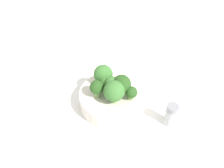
{
  "coord_description": "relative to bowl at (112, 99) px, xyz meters",
  "views": [
    {
      "loc": [
        -0.42,
        -0.09,
        0.5
      ],
      "look_at": [
        0.0,
        0.0,
        0.08
      ],
      "focal_mm": 35.0,
      "sensor_mm": 36.0,
      "label": 1
    }
  ],
  "objects": [
    {
      "name": "broccoli_floret_3",
      "position": [
        -0.0,
        -0.03,
        0.06
      ],
      "size": [
        0.05,
        0.05,
        0.07
      ],
      "color": "#84AD66",
      "rests_on": "bowl"
    },
    {
      "name": "broccoli_floret_2",
      "position": [
        0.04,
        0.03,
        0.06
      ],
      "size": [
        0.06,
        0.06,
        0.06
      ],
      "color": "#7A9E5B",
      "rests_on": "bowl"
    },
    {
      "name": "almond_crumb_1",
      "position": [
        -0.03,
        -0.16,
        -0.02
      ],
      "size": [
        0.01,
        0.01,
        0.01
      ],
      "primitive_type": "cube",
      "rotation": [
        0.0,
        0.0,
        3.26
      ],
      "color": "olive",
      "rests_on": "ground_plane"
    },
    {
      "name": "broccoli_floret_4",
      "position": [
        -0.03,
        -0.01,
        0.06
      ],
      "size": [
        0.06,
        0.06,
        0.07
      ],
      "color": "#7A9E5B",
      "rests_on": "bowl"
    },
    {
      "name": "broccoli_floret_1",
      "position": [
        -0.01,
        -0.06,
        0.05
      ],
      "size": [
        0.03,
        0.03,
        0.04
      ],
      "color": "#7A9E5B",
      "rests_on": "bowl"
    },
    {
      "name": "broccoli_floret_0",
      "position": [
        0.0,
        -0.0,
        0.06
      ],
      "size": [
        0.04,
        0.04,
        0.06
      ],
      "color": "#7A9E5B",
      "rests_on": "bowl"
    },
    {
      "name": "broccoli_floret_5",
      "position": [
        0.01,
        0.02,
        0.05
      ],
      "size": [
        0.03,
        0.03,
        0.04
      ],
      "color": "#8EB770",
      "rests_on": "bowl"
    },
    {
      "name": "ground_plane",
      "position": [
        0.0,
        0.0,
        -0.03
      ],
      "size": [
        3.0,
        3.0,
        0.0
      ],
      "primitive_type": "plane",
      "color": "white"
    },
    {
      "name": "pepper_shaker",
      "position": [
        -0.03,
        -0.17,
        0.01
      ],
      "size": [
        0.03,
        0.03,
        0.07
      ],
      "color": "#B2B7BC",
      "rests_on": "ground_plane"
    },
    {
      "name": "almond_crumb_0",
      "position": [
        0.1,
        0.09,
        -0.02
      ],
      "size": [
        0.01,
        0.01,
        0.01
      ],
      "primitive_type": "cube",
      "rotation": [
        0.0,
        0.0,
        1.92
      ],
      "color": "tan",
      "rests_on": "ground_plane"
    },
    {
      "name": "bowl",
      "position": [
        0.0,
        0.0,
        0.0
      ],
      "size": [
        0.19,
        0.19,
        0.05
      ],
      "primitive_type": "cylinder",
      "color": "silver",
      "rests_on": "ground_plane"
    },
    {
      "name": "broccoli_floret_6",
      "position": [
        -0.02,
        0.04,
        0.06
      ],
      "size": [
        0.04,
        0.04,
        0.05
      ],
      "color": "#7A9E5B",
      "rests_on": "bowl"
    }
  ]
}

